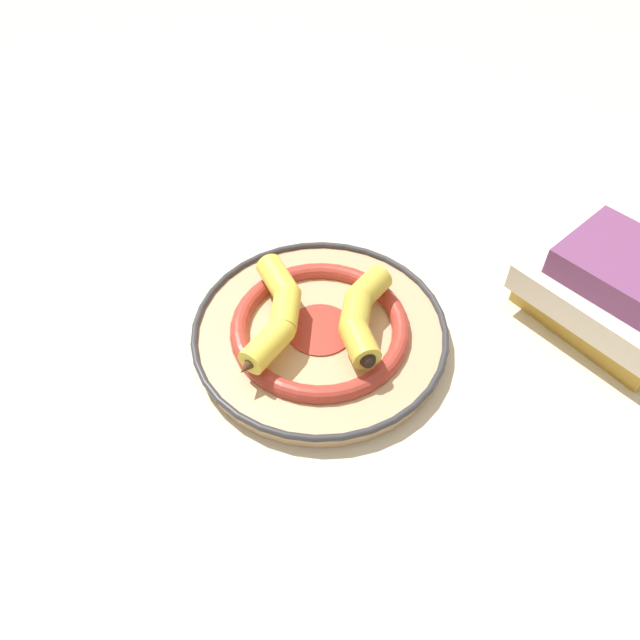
# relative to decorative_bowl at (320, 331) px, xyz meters

# --- Properties ---
(ground_plane) EXTENTS (2.80, 2.80, 0.00)m
(ground_plane) POSITION_rel_decorative_bowl_xyz_m (-0.01, 0.01, -0.02)
(ground_plane) COLOR beige
(decorative_bowl) EXTENTS (0.34, 0.34, 0.04)m
(decorative_bowl) POSITION_rel_decorative_bowl_xyz_m (0.00, 0.00, 0.00)
(decorative_bowl) COLOR tan
(decorative_bowl) RESTS_ON ground_plane
(banana_a) EXTENTS (0.10, 0.19, 0.04)m
(banana_a) POSITION_rel_decorative_bowl_xyz_m (0.05, 0.02, 0.04)
(banana_a) COLOR yellow
(banana_a) RESTS_ON decorative_bowl
(banana_b) EXTENTS (0.08, 0.17, 0.04)m
(banana_b) POSITION_rel_decorative_bowl_xyz_m (-0.05, -0.02, 0.04)
(banana_b) COLOR gold
(banana_b) RESTS_ON decorative_bowl
(book_stack) EXTENTS (0.26, 0.23, 0.12)m
(book_stack) POSITION_rel_decorative_bowl_xyz_m (-0.34, -0.19, 0.04)
(book_stack) COLOR #B28933
(book_stack) RESTS_ON ground_plane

